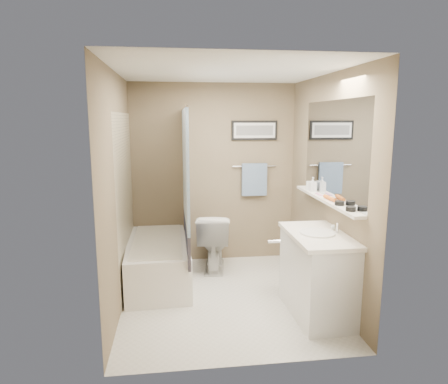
{
  "coord_description": "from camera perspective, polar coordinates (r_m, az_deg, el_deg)",
  "views": [
    {
      "loc": [
        -0.54,
        -4.07,
        1.93
      ],
      "look_at": [
        0.0,
        0.15,
        1.15
      ],
      "focal_mm": 32.0,
      "sensor_mm": 36.0,
      "label": 1
    }
  ],
  "objects": [
    {
      "name": "towel",
      "position": [
        5.44,
        4.35,
        1.79
      ],
      "size": [
        0.34,
        0.05,
        0.44
      ],
      "primitive_type": "cube",
      "color": "#8CABCC",
      "rests_on": "towel_bar"
    },
    {
      "name": "soap_bottle",
      "position": [
        4.66,
        12.56,
        1.08
      ],
      "size": [
        0.07,
        0.08,
        0.16
      ],
      "primitive_type": "imported",
      "rotation": [
        0.0,
        0.0,
        0.02
      ],
      "color": "#999999",
      "rests_on": "shelf"
    },
    {
      "name": "art_frame",
      "position": [
        5.42,
        4.37,
        8.77
      ],
      "size": [
        0.62,
        0.02,
        0.26
      ],
      "primitive_type": "cube",
      "color": "black",
      "rests_on": "wall_back"
    },
    {
      "name": "wall_front",
      "position": [
        2.98,
        3.38,
        -3.81
      ],
      "size": [
        2.2,
        0.04,
        2.4
      ],
      "primitive_type": "cube",
      "color": "brown",
      "rests_on": "ground"
    },
    {
      "name": "shelf",
      "position": [
        4.31,
        14.31,
        -1.05
      ],
      "size": [
        0.12,
        1.6,
        0.03
      ],
      "primitive_type": "cube",
      "color": "silver",
      "rests_on": "wall_right"
    },
    {
      "name": "sink_basin",
      "position": [
        3.98,
        13.22,
        -5.68
      ],
      "size": [
        0.34,
        0.34,
        0.01
      ],
      "primitive_type": "cylinder",
      "color": "silver",
      "rests_on": "countertop"
    },
    {
      "name": "bathtub",
      "position": [
        4.93,
        -9.42,
        -9.69
      ],
      "size": [
        0.76,
        1.53,
        0.5
      ],
      "primitive_type": "cube",
      "rotation": [
        0.0,
        0.0,
        0.04
      ],
      "color": "white",
      "rests_on": "ground"
    },
    {
      "name": "tile_surround",
      "position": [
        4.7,
        -13.89,
        -1.34
      ],
      "size": [
        0.02,
        1.55,
        2.0
      ],
      "primitive_type": "cube",
      "color": "#C3B593",
      "rests_on": "wall_left"
    },
    {
      "name": "towel_bar",
      "position": [
        5.44,
        4.34,
        3.7
      ],
      "size": [
        0.6,
        0.02,
        0.02
      ],
      "primitive_type": "cylinder",
      "rotation": [
        0.0,
        1.57,
        0.0
      ],
      "color": "silver",
      "rests_on": "wall_back"
    },
    {
      "name": "wall_right",
      "position": [
        4.44,
        14.2,
        0.61
      ],
      "size": [
        0.04,
        2.5,
        2.4
      ],
      "primitive_type": "cube",
      "color": "brown",
      "rests_on": "ground"
    },
    {
      "name": "pink_comb",
      "position": [
        4.48,
        13.41,
        -0.33
      ],
      "size": [
        0.04,
        0.16,
        0.01
      ],
      "primitive_type": "cube",
      "rotation": [
        0.0,
        0.0,
        0.04
      ],
      "color": "pink",
      "rests_on": "shelf"
    },
    {
      "name": "art_mat",
      "position": [
        5.4,
        4.4,
        8.77
      ],
      "size": [
        0.56,
        0.0,
        0.2
      ],
      "primitive_type": "cube",
      "color": "white",
      "rests_on": "art_frame"
    },
    {
      "name": "glass_jar",
      "position": [
        4.76,
        12.13,
        0.91
      ],
      "size": [
        0.08,
        0.08,
        0.1
      ],
      "primitive_type": "cylinder",
      "color": "silver",
      "rests_on": "shelf"
    },
    {
      "name": "door_handle",
      "position": [
        3.12,
        7.2,
        -7.04
      ],
      "size": [
        0.1,
        0.02,
        0.02
      ],
      "primitive_type": "cylinder",
      "rotation": [
        0.0,
        1.57,
        0.0
      ],
      "color": "silver",
      "rests_on": "door"
    },
    {
      "name": "tub_rim",
      "position": [
        4.85,
        -9.51,
        -6.92
      ],
      "size": [
        0.56,
        1.36,
        0.02
      ],
      "primitive_type": "cube",
      "color": "silver",
      "rests_on": "bathtub"
    },
    {
      "name": "ceiling",
      "position": [
        4.13,
        0.28,
        16.63
      ],
      "size": [
        2.2,
        2.5,
        0.04
      ],
      "primitive_type": "cube",
      "color": "white",
      "rests_on": "wall_back"
    },
    {
      "name": "hair_brush_front",
      "position": [
        4.2,
        14.88,
        -0.85
      ],
      "size": [
        0.06,
        0.22,
        0.04
      ],
      "primitive_type": "cylinder",
      "rotation": [
        1.57,
        0.0,
        0.09
      ],
      "color": "#C95C1C",
      "rests_on": "shelf"
    },
    {
      "name": "curtain_upper",
      "position": [
        4.61,
        -5.51,
        3.73
      ],
      "size": [
        0.03,
        1.45,
        1.28
      ],
      "primitive_type": "cube",
      "color": "silver",
      "rests_on": "curtain_rod"
    },
    {
      "name": "candle_bowl_near",
      "position": [
        3.76,
        17.66,
        -2.31
      ],
      "size": [
        0.09,
        0.09,
        0.04
      ],
      "primitive_type": "cylinder",
      "color": "black",
      "rests_on": "shelf"
    },
    {
      "name": "vanity",
      "position": [
        4.13,
        13.22,
        -11.65
      ],
      "size": [
        0.53,
        0.92,
        0.8
      ],
      "primitive_type": "cube",
      "rotation": [
        0.0,
        0.0,
        0.04
      ],
      "color": "white",
      "rests_on": "ground"
    },
    {
      "name": "door",
      "position": [
        3.17,
        13.26,
        -6.96
      ],
      "size": [
        0.8,
        0.02,
        2.0
      ],
      "primitive_type": "cube",
      "color": "silver",
      "rests_on": "wall_front"
    },
    {
      "name": "art_image",
      "position": [
        5.4,
        4.41,
        8.77
      ],
      "size": [
        0.5,
        0.0,
        0.13
      ],
      "primitive_type": "cube",
      "color": "#595959",
      "rests_on": "art_mat"
    },
    {
      "name": "candle_bowl_far",
      "position": [
        3.98,
        16.17,
        -1.55
      ],
      "size": [
        0.09,
        0.09,
        0.04
      ],
      "primitive_type": "cylinder",
      "color": "black",
      "rests_on": "shelf"
    },
    {
      "name": "ground",
      "position": [
        4.54,
        0.25,
        -14.78
      ],
      "size": [
        2.5,
        2.5,
        0.0
      ],
      "primitive_type": "plane",
      "color": "silver",
      "rests_on": "ground"
    },
    {
      "name": "countertop",
      "position": [
        3.99,
        13.34,
        -6.06
      ],
      "size": [
        0.54,
        0.96,
        0.04
      ],
      "primitive_type": "cube",
      "color": "silver",
      "rests_on": "vanity"
    },
    {
      "name": "mirror",
      "position": [
        4.26,
        15.32,
        5.84
      ],
      "size": [
        0.02,
        1.6,
        1.0
      ],
      "primitive_type": "cube",
      "color": "silver",
      "rests_on": "wall_right"
    },
    {
      "name": "curtain_lower",
      "position": [
        4.77,
        -5.34,
        -6.1
      ],
      "size": [
        0.03,
        1.45,
        0.36
      ],
      "primitive_type": "cube",
      "color": "#272B48",
      "rests_on": "curtain_rod"
    },
    {
      "name": "faucet_spout",
      "position": [
        4.04,
        15.91,
        -4.94
      ],
      "size": [
        0.02,
        0.02,
        0.1
      ],
      "primitive_type": "cylinder",
      "color": "silver",
      "rests_on": "countertop"
    },
    {
      "name": "curtain_rod",
      "position": [
        4.58,
        -5.65,
        11.84
      ],
      "size": [
        0.02,
        1.55,
        0.02
      ],
      "primitive_type": "cylinder",
      "rotation": [
        1.57,
        0.0,
        0.0
      ],
      "color": "silver",
      "rests_on": "wall_left"
    },
    {
      "name": "wall_left",
      "position": [
        4.17,
        -14.61,
        -0.03
      ],
      "size": [
        0.04,
        2.5,
        2.4
      ],
      "primitive_type": "cube",
      "color": "brown",
      "rests_on": "ground"
    },
    {
      "name": "toilet",
      "position": [
        5.22,
        -1.48,
        -6.99
      ],
      "size": [
        0.52,
        0.78,
        0.74
      ],
      "primitive_type": "imported",
      "rotation": [
        0.0,
        0.0,
        3.0
      ],
      "color": "silver",
      "rests_on": "ground"
    },
    {
      "name": "wall_back",
      "position": [
        5.38,
        -1.47,
        2.59
      ],
      "size": [
        2.2,
        0.04,
        2.4
      ],
      "primitive_type": "cube",
      "color": "brown",
      "rests_on": "ground"
    },
    {
      "name": "faucet_knob",
      "position": [
        4.14,
        15.35,
        -4.85
      ],
      "size": [
        0.05,
        0.05,
        0.05
      ],
      "primitive_type": "sphere",
      "color": "silver",
      "rests_on": "countertop"
    }
  ]
}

